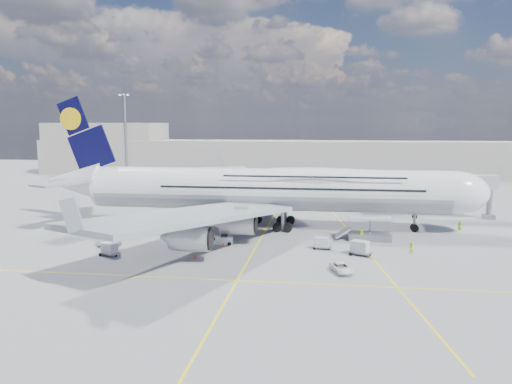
# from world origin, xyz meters

# --- Properties ---
(ground) EXTENTS (300.00, 300.00, 0.00)m
(ground) POSITION_xyz_m (0.00, 0.00, 0.00)
(ground) COLOR gray
(ground) RESTS_ON ground
(taxi_line_main) EXTENTS (0.25, 220.00, 0.01)m
(taxi_line_main) POSITION_xyz_m (0.00, 0.00, 0.01)
(taxi_line_main) COLOR #FFED0D
(taxi_line_main) RESTS_ON ground
(taxi_line_cross) EXTENTS (120.00, 0.25, 0.01)m
(taxi_line_cross) POSITION_xyz_m (0.00, -20.00, 0.01)
(taxi_line_cross) COLOR #FFED0D
(taxi_line_cross) RESTS_ON ground
(taxi_line_diag) EXTENTS (14.16, 99.06, 0.01)m
(taxi_line_diag) POSITION_xyz_m (14.00, 10.00, 0.01)
(taxi_line_diag) COLOR #FFED0D
(taxi_line_diag) RESTS_ON ground
(airliner) EXTENTS (77.26, 79.15, 23.71)m
(airliner) POSITION_xyz_m (0.26, 10.00, 6.87)
(airliner) COLOR white
(airliner) RESTS_ON ground
(jet_bridge) EXTENTS (18.80, 12.10, 8.50)m
(jet_bridge) POSITION_xyz_m (29.81, 20.94, 6.85)
(jet_bridge) COLOR #B7B7BC
(jet_bridge) RESTS_ON ground
(cargo_loader) EXTENTS (8.53, 3.20, 3.67)m
(cargo_loader) POSITION_xyz_m (16.82, 2.89, 1.25)
(cargo_loader) COLOR silver
(cargo_loader) RESTS_ON ground
(light_mast) EXTENTS (3.00, 0.70, 25.50)m
(light_mast) POSITION_xyz_m (-40.00, 45.00, 13.21)
(light_mast) COLOR gray
(light_mast) RESTS_ON ground
(terminal) EXTENTS (180.00, 16.00, 12.00)m
(terminal) POSITION_xyz_m (0.00, 95.00, 6.00)
(terminal) COLOR #B2AD9E
(terminal) RESTS_ON ground
(hangar) EXTENTS (40.00, 22.00, 18.00)m
(hangar) POSITION_xyz_m (-70.00, 100.00, 9.00)
(hangar) COLOR #B2AD9E
(hangar) RESTS_ON ground
(tree_line) EXTENTS (160.00, 6.00, 8.00)m
(tree_line) POSITION_xyz_m (40.00, 140.00, 4.00)
(tree_line) COLOR #193814
(tree_line) RESTS_ON ground
(dolly_row_a) EXTENTS (3.17, 2.50, 1.78)m
(dolly_row_a) POSITION_xyz_m (-19.45, -11.50, 0.96)
(dolly_row_a) COLOR gray
(dolly_row_a) RESTS_ON ground
(dolly_row_b) EXTENTS (3.45, 2.24, 2.03)m
(dolly_row_b) POSITION_xyz_m (-21.64, -6.79, 1.09)
(dolly_row_b) COLOR gray
(dolly_row_b) RESTS_ON ground
(dolly_row_c) EXTENTS (3.09, 2.36, 0.40)m
(dolly_row_c) POSITION_xyz_m (-8.01, -0.19, 0.31)
(dolly_row_c) COLOR gray
(dolly_row_c) RESTS_ON ground
(dolly_back) EXTENTS (3.45, 1.97, 2.13)m
(dolly_back) POSITION_xyz_m (-22.57, 0.90, 1.14)
(dolly_back) COLOR gray
(dolly_back) RESTS_ON ground
(dolly_nose_far) EXTENTS (3.58, 2.87, 2.00)m
(dolly_nose_far) POSITION_xyz_m (14.89, -6.47, 1.08)
(dolly_nose_far) COLOR gray
(dolly_nose_far) RESTS_ON ground
(dolly_nose_near) EXTENTS (2.83, 1.71, 1.70)m
(dolly_nose_near) POSITION_xyz_m (9.66, -3.81, 0.92)
(dolly_nose_near) COLOR gray
(dolly_nose_near) RESTS_ON ground
(baggage_tug) EXTENTS (2.57, 1.29, 1.57)m
(baggage_tug) POSITION_xyz_m (-4.94, -3.29, 0.70)
(baggage_tug) COLOR silver
(baggage_tug) RESTS_ON ground
(catering_truck_inner) EXTENTS (7.26, 3.20, 4.23)m
(catering_truck_inner) POSITION_xyz_m (-4.83, 21.04, 2.00)
(catering_truck_inner) COLOR gray
(catering_truck_inner) RESTS_ON ground
(catering_truck_outer) EXTENTS (6.75, 2.67, 4.04)m
(catering_truck_outer) POSITION_xyz_m (-12.54, 38.18, 1.88)
(catering_truck_outer) COLOR gray
(catering_truck_outer) RESTS_ON ground
(service_van) EXTENTS (3.12, 4.62, 1.18)m
(service_van) POSITION_xyz_m (12.13, -15.13, 0.59)
(service_van) COLOR white
(service_van) RESTS_ON ground
(crew_nose) EXTENTS (0.75, 0.54, 1.92)m
(crew_nose) POSITION_xyz_m (32.43, 10.57, 0.96)
(crew_nose) COLOR #9BDD17
(crew_nose) RESTS_ON ground
(crew_loader) EXTENTS (1.01, 0.88, 1.78)m
(crew_loader) POSITION_xyz_m (22.06, -5.47, 0.89)
(crew_loader) COLOR #C3F319
(crew_loader) RESTS_ON ground
(crew_wing) EXTENTS (0.77, 1.12, 1.77)m
(crew_wing) POSITION_xyz_m (-9.29, 1.53, 0.88)
(crew_wing) COLOR #B1E117
(crew_wing) RESTS_ON ground
(crew_van) EXTENTS (1.02, 1.07, 1.84)m
(crew_van) POSITION_xyz_m (15.61, 1.88, 0.92)
(crew_van) COLOR #8FDD17
(crew_van) RESTS_ON ground
(crew_tug) EXTENTS (1.30, 0.80, 1.95)m
(crew_tug) POSITION_xyz_m (-5.06, -2.62, 0.98)
(crew_tug) COLOR #A2E618
(crew_tug) RESTS_ON ground
(cone_wing_left_inner) EXTENTS (0.42, 0.42, 0.54)m
(cone_wing_left_inner) POSITION_xyz_m (-11.23, 16.38, 0.26)
(cone_wing_left_inner) COLOR #FF520D
(cone_wing_left_inner) RESTS_ON ground
(cone_wing_left_outer) EXTENTS (0.38, 0.38, 0.49)m
(cone_wing_left_outer) POSITION_xyz_m (-11.09, 38.17, 0.24)
(cone_wing_left_outer) COLOR #FF520D
(cone_wing_left_outer) RESTS_ON ground
(cone_wing_right_inner) EXTENTS (0.50, 0.50, 0.64)m
(cone_wing_right_inner) POSITION_xyz_m (-4.75, -4.73, 0.31)
(cone_wing_right_inner) COLOR #FF520D
(cone_wing_right_inner) RESTS_ON ground
(cone_wing_right_outer) EXTENTS (0.48, 0.48, 0.61)m
(cone_wing_right_outer) POSITION_xyz_m (-7.34, -11.30, 0.30)
(cone_wing_right_outer) COLOR #FF520D
(cone_wing_right_outer) RESTS_ON ground
(cone_tail) EXTENTS (0.43, 0.43, 0.55)m
(cone_tail) POSITION_xyz_m (-35.85, 5.81, 0.27)
(cone_tail) COLOR #FF520D
(cone_tail) RESTS_ON ground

